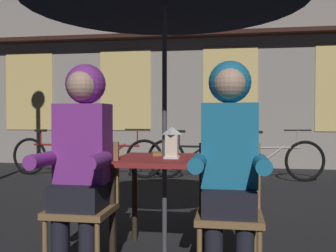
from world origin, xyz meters
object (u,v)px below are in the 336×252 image
cafe_table (165,171)px  lantern (172,142)px  bicycle_fourth (273,160)px  book (165,154)px  person_left_hooded (82,147)px  bicycle_nearest (55,156)px  bicycle_third (196,158)px  chair_left (85,199)px  person_right_hooded (230,149)px  chair_right (229,204)px  bicycle_second (116,157)px

cafe_table → lantern: bearing=-36.6°
bicycle_fourth → book: size_ratio=8.30×
person_left_hooded → bicycle_nearest: (-2.09, 3.98, -0.50)m
cafe_table → bicycle_third: (-0.08, 3.54, -0.29)m
lantern → book: lantern is taller
bicycle_third → book: size_ratio=8.39×
chair_left → cafe_table: bearing=37.5°
lantern → chair_left: 0.73m
cafe_table → bicycle_fourth: bearing=71.5°
person_right_hooded → bicycle_nearest: size_ratio=0.83×
chair_left → person_right_hooded: bearing=-3.4°
chair_right → book: size_ratio=4.35×
chair_left → bicycle_third: size_ratio=0.52×
bicycle_fourth → chair_left: bearing=-113.1°
cafe_table → person_right_hooded: size_ratio=0.53×
bicycle_nearest → bicycle_fourth: (3.74, -0.06, 0.00)m
chair_left → chair_right: (0.96, 0.00, 0.00)m
person_left_hooded → bicycle_fourth: 4.28m
person_right_hooded → bicycle_fourth: size_ratio=0.84×
bicycle_third → book: bearing=-89.1°
bicycle_second → person_left_hooded: bearing=-76.1°
bicycle_second → bicycle_third: bearing=0.3°
person_left_hooded → lantern: bearing=34.9°
lantern → person_right_hooded: (0.42, -0.38, -0.01)m
chair_left → bicycle_third: bearing=84.2°
chair_left → bicycle_second: size_ratio=0.52×
bicycle_third → book: bicycle_third is taller
person_left_hooded → bicycle_fourth: bearing=67.2°
cafe_table → chair_right: chair_right is taller
cafe_table → lantern: size_ratio=3.20×
chair_left → bicycle_second: bearing=104.1°
bicycle_second → person_right_hooded: bearing=-63.9°
lantern → chair_right: size_ratio=0.27×
lantern → chair_right: bearing=-37.7°
cafe_table → bicycle_nearest: bearing=125.9°
bicycle_second → bicycle_third: same height
book → cafe_table: bearing=-95.7°
bicycle_nearest → lantern: bearing=-53.8°
person_right_hooded → book: size_ratio=7.00×
person_right_hooded → book: (-0.51, 0.60, -0.09)m
cafe_table → bicycle_second: size_ratio=0.44×
lantern → person_right_hooded: 0.56m
bicycle_fourth → person_right_hooded: bearing=-100.0°
bicycle_third → lantern: bearing=-87.7°
chair_left → bicycle_nearest: size_ratio=0.52×
person_left_hooded → person_right_hooded: bearing=0.0°
person_right_hooded → bicycle_second: person_right_hooded is taller
chair_right → person_left_hooded: person_left_hooded is taller
cafe_table → chair_left: chair_left is taller
person_right_hooded → lantern: bearing=137.7°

